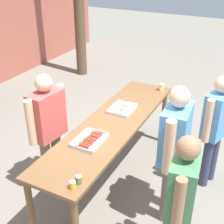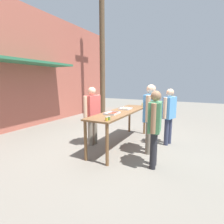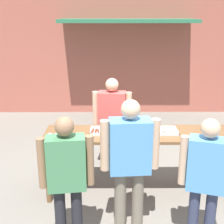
{
  "view_description": "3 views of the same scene",
  "coord_description": "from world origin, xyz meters",
  "px_view_note": "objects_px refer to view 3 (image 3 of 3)",
  "views": [
    {
      "loc": [
        -2.99,
        -1.53,
        2.89
      ],
      "look_at": [
        0.0,
        0.0,
        1.1
      ],
      "focal_mm": 50.0,
      "sensor_mm": 36.0,
      "label": 1
    },
    {
      "loc": [
        -4.27,
        -1.95,
        1.74
      ],
      "look_at": [
        -0.49,
        0.03,
        1.0
      ],
      "focal_mm": 28.0,
      "sensor_mm": 36.0,
      "label": 2
    },
    {
      "loc": [
        -0.41,
        -4.13,
        2.58
      ],
      "look_at": [
        -0.38,
        0.69,
        1.04
      ],
      "focal_mm": 50.0,
      "sensor_mm": 36.0,
      "label": 3
    }
  ],
  "objects_px": {
    "person_server_behind_table": "(112,118)",
    "person_customer_waiting_in_line": "(130,157)",
    "food_tray_buns": "(164,131)",
    "food_tray_sausages": "(104,131)",
    "condiment_jar_ketchup": "(57,137)",
    "condiment_jar_mustard": "(50,136)",
    "person_customer_with_cup": "(206,174)",
    "person_customer_holding_hotdog": "(67,173)"
  },
  "relations": [
    {
      "from": "person_server_behind_table",
      "to": "person_customer_waiting_in_line",
      "type": "distance_m",
      "value": 1.56
    },
    {
      "from": "person_customer_waiting_in_line",
      "to": "person_server_behind_table",
      "type": "bearing_deg",
      "value": -87.1
    },
    {
      "from": "person_customer_waiting_in_line",
      "to": "food_tray_sausages",
      "type": "bearing_deg",
      "value": -74.82
    },
    {
      "from": "person_server_behind_table",
      "to": "food_tray_sausages",
      "type": "bearing_deg",
      "value": -93.46
    },
    {
      "from": "person_customer_with_cup",
      "to": "person_server_behind_table",
      "type": "bearing_deg",
      "value": -44.72
    },
    {
      "from": "food_tray_buns",
      "to": "person_server_behind_table",
      "type": "distance_m",
      "value": 0.99
    },
    {
      "from": "food_tray_buns",
      "to": "condiment_jar_ketchup",
      "type": "distance_m",
      "value": 1.51
    },
    {
      "from": "food_tray_sausages",
      "to": "person_customer_holding_hotdog",
      "type": "distance_m",
      "value": 1.23
    },
    {
      "from": "food_tray_buns",
      "to": "condiment_jar_ketchup",
      "type": "xyz_separation_m",
      "value": [
        -1.49,
        -0.26,
        0.02
      ]
    },
    {
      "from": "condiment_jar_ketchup",
      "to": "person_customer_holding_hotdog",
      "type": "bearing_deg",
      "value": -74.44
    },
    {
      "from": "condiment_jar_ketchup",
      "to": "person_customer_waiting_in_line",
      "type": "height_order",
      "value": "person_customer_waiting_in_line"
    },
    {
      "from": "person_server_behind_table",
      "to": "condiment_jar_mustard",
      "type": "bearing_deg",
      "value": -125.99
    },
    {
      "from": "food_tray_buns",
      "to": "person_customer_holding_hotdog",
      "type": "height_order",
      "value": "person_customer_holding_hotdog"
    },
    {
      "from": "condiment_jar_mustard",
      "to": "person_customer_with_cup",
      "type": "bearing_deg",
      "value": -26.81
    },
    {
      "from": "person_customer_holding_hotdog",
      "to": "person_customer_with_cup",
      "type": "relative_size",
      "value": 1.01
    },
    {
      "from": "food_tray_buns",
      "to": "condiment_jar_mustard",
      "type": "distance_m",
      "value": 1.59
    },
    {
      "from": "condiment_jar_mustard",
      "to": "food_tray_sausages",
      "type": "bearing_deg",
      "value": 19.39
    },
    {
      "from": "person_server_behind_table",
      "to": "person_customer_waiting_in_line",
      "type": "relative_size",
      "value": 0.95
    },
    {
      "from": "condiment_jar_mustard",
      "to": "condiment_jar_ketchup",
      "type": "bearing_deg",
      "value": -4.54
    },
    {
      "from": "condiment_jar_mustard",
      "to": "person_customer_waiting_in_line",
      "type": "distance_m",
      "value": 1.21
    },
    {
      "from": "food_tray_sausages",
      "to": "person_customer_waiting_in_line",
      "type": "xyz_separation_m",
      "value": [
        0.31,
        -0.88,
        0.02
      ]
    },
    {
      "from": "food_tray_sausages",
      "to": "food_tray_buns",
      "type": "xyz_separation_m",
      "value": [
        0.85,
        0.0,
        0.0
      ]
    },
    {
      "from": "food_tray_buns",
      "to": "person_customer_with_cup",
      "type": "distance_m",
      "value": 1.21
    },
    {
      "from": "person_customer_with_cup",
      "to": "food_tray_sausages",
      "type": "bearing_deg",
      "value": -29.83
    },
    {
      "from": "person_server_behind_table",
      "to": "person_customer_holding_hotdog",
      "type": "distance_m",
      "value": 1.89
    },
    {
      "from": "person_customer_waiting_in_line",
      "to": "food_tray_buns",
      "type": "bearing_deg",
      "value": -125.82
    },
    {
      "from": "person_server_behind_table",
      "to": "condiment_jar_ketchup",
      "type": "bearing_deg",
      "value": -122.69
    },
    {
      "from": "food_tray_sausages",
      "to": "person_customer_waiting_in_line",
      "type": "distance_m",
      "value": 0.93
    },
    {
      "from": "food_tray_sausages",
      "to": "condiment_jar_mustard",
      "type": "height_order",
      "value": "condiment_jar_mustard"
    },
    {
      "from": "condiment_jar_ketchup",
      "to": "person_server_behind_table",
      "type": "xyz_separation_m",
      "value": [
        0.75,
        0.93,
        -0.04
      ]
    },
    {
      "from": "food_tray_buns",
      "to": "person_server_behind_table",
      "type": "bearing_deg",
      "value": 137.99
    },
    {
      "from": "condiment_jar_ketchup",
      "to": "person_server_behind_table",
      "type": "relative_size",
      "value": 0.05
    },
    {
      "from": "person_customer_holding_hotdog",
      "to": "condiment_jar_ketchup",
      "type": "bearing_deg",
      "value": -81.82
    },
    {
      "from": "food_tray_sausages",
      "to": "person_server_behind_table",
      "type": "relative_size",
      "value": 0.26
    },
    {
      "from": "person_server_behind_table",
      "to": "person_customer_with_cup",
      "type": "distance_m",
      "value": 2.1
    },
    {
      "from": "person_customer_waiting_in_line",
      "to": "condiment_jar_ketchup",
      "type": "bearing_deg",
      "value": -37.46
    },
    {
      "from": "food_tray_buns",
      "to": "person_customer_holding_hotdog",
      "type": "distance_m",
      "value": 1.7
    },
    {
      "from": "food_tray_buns",
      "to": "food_tray_sausages",
      "type": "bearing_deg",
      "value": -179.87
    },
    {
      "from": "food_tray_sausages",
      "to": "person_customer_waiting_in_line",
      "type": "height_order",
      "value": "person_customer_waiting_in_line"
    },
    {
      "from": "food_tray_sausages",
      "to": "person_server_behind_table",
      "type": "bearing_deg",
      "value": 80.18
    },
    {
      "from": "condiment_jar_ketchup",
      "to": "person_customer_with_cup",
      "type": "height_order",
      "value": "person_customer_with_cup"
    },
    {
      "from": "person_customer_holding_hotdog",
      "to": "person_customer_waiting_in_line",
      "type": "bearing_deg",
      "value": -165.2
    }
  ]
}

